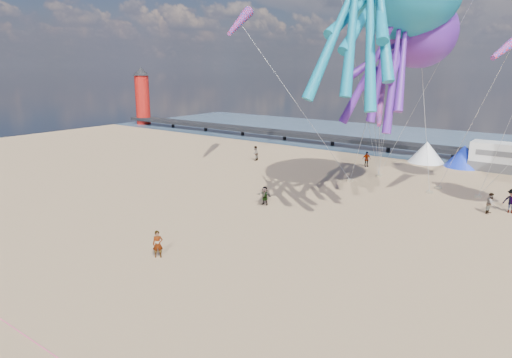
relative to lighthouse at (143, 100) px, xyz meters
name	(u,v)px	position (x,y,z in m)	size (l,w,h in m)	color
ground	(189,318)	(56.00, -44.00, -4.50)	(120.00, 120.00, 0.00)	tan
water	(474,146)	(56.00, 11.00, -4.48)	(120.00, 120.00, 0.00)	#37516A
pier	(263,131)	(28.00, 0.00, -3.50)	(60.00, 3.00, 0.50)	black
lighthouse	(143,100)	(0.00, 0.00, 0.00)	(2.60, 2.60, 9.00)	#A5140F
motorhome_0	(505,158)	(62.00, -4.00, -3.00)	(6.60, 2.50, 3.00)	silver
tent_white	(427,152)	(54.00, -4.00, -3.30)	(4.00, 4.00, 2.40)	white
tent_blue	(464,156)	(58.00, -4.00, -3.30)	(4.00, 4.00, 2.40)	#1933CC
standing_person	(158,244)	(49.91, -40.37, -3.70)	(0.58, 0.38, 1.60)	tan
beachgoer_1	(491,203)	(63.62, -20.10, -3.70)	(0.78, 0.51, 1.60)	#7F6659
beachgoer_2	(511,201)	(64.81, -18.96, -3.58)	(0.90, 0.70, 1.85)	#7F6659
beachgoer_3	(366,159)	(49.48, -10.26, -3.66)	(1.09, 0.63, 1.68)	#7F6659
beachgoer_4	(265,196)	(48.82, -28.36, -3.75)	(0.87, 0.36, 1.49)	#7F6659
beachgoer_7	(255,153)	(37.78, -14.92, -3.64)	(0.84, 0.54, 1.71)	#7F6659
sandbag_a	(350,180)	(50.99, -17.41, -4.39)	(0.50, 0.35, 0.22)	gray
sandbag_b	(429,192)	(58.33, -17.12, -4.39)	(0.50, 0.35, 0.22)	gray
sandbag_c	(478,196)	(62.01, -16.04, -4.39)	(0.50, 0.35, 0.22)	gray
sandbag_d	(438,188)	(58.52, -15.12, -4.39)	(0.50, 0.35, 0.22)	gray
sandbag_e	(379,175)	(52.40, -13.85, -4.39)	(0.50, 0.35, 0.22)	gray
kite_octopus_purple	(420,32)	(57.47, -20.63, 8.73)	(4.49, 10.47, 11.97)	#551F90
windsock_left	(239,22)	(40.02, -20.44, 10.35)	(1.10, 7.66, 7.66)	red
windsock_right	(380,105)	(55.15, -21.68, 3.26)	(0.90, 5.63, 5.63)	red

